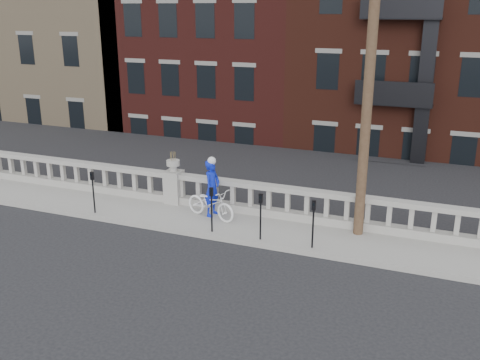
% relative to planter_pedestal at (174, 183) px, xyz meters
% --- Properties ---
extents(ground, '(120.00, 120.00, 0.00)m').
position_rel_planter_pedestal_xyz_m(ground, '(0.00, -3.95, -0.83)').
color(ground, black).
rests_on(ground, ground).
extents(sidewalk, '(32.00, 2.20, 0.15)m').
position_rel_planter_pedestal_xyz_m(sidewalk, '(0.00, -0.95, -0.76)').
color(sidewalk, gray).
rests_on(sidewalk, ground).
extents(balustrade, '(28.00, 0.34, 1.03)m').
position_rel_planter_pedestal_xyz_m(balustrade, '(0.00, 0.00, -0.19)').
color(balustrade, gray).
rests_on(balustrade, sidewalk).
extents(planter_pedestal, '(0.55, 0.55, 1.76)m').
position_rel_planter_pedestal_xyz_m(planter_pedestal, '(0.00, 0.00, 0.00)').
color(planter_pedestal, gray).
rests_on(planter_pedestal, sidewalk).
extents(lower_level, '(80.00, 44.00, 20.80)m').
position_rel_planter_pedestal_xyz_m(lower_level, '(0.56, 19.09, 1.80)').
color(lower_level, '#605E59').
rests_on(lower_level, ground).
extents(utility_pole, '(1.60, 0.28, 10.00)m').
position_rel_planter_pedestal_xyz_m(utility_pole, '(6.20, -0.35, 4.41)').
color(utility_pole, '#422D1E').
rests_on(utility_pole, sidewalk).
extents(parking_meter_b, '(0.10, 0.09, 1.36)m').
position_rel_planter_pedestal_xyz_m(parking_meter_b, '(-1.90, -1.80, 0.17)').
color(parking_meter_b, black).
rests_on(parking_meter_b, sidewalk).
extents(parking_meter_c, '(0.10, 0.09, 1.36)m').
position_rel_planter_pedestal_xyz_m(parking_meter_c, '(2.21, -1.80, 0.17)').
color(parking_meter_c, black).
rests_on(parking_meter_c, sidewalk).
extents(parking_meter_d, '(0.10, 0.09, 1.36)m').
position_rel_planter_pedestal_xyz_m(parking_meter_d, '(3.71, -1.80, 0.17)').
color(parking_meter_d, black).
rests_on(parking_meter_d, sidewalk).
extents(parking_meter_e, '(0.10, 0.09, 1.36)m').
position_rel_planter_pedestal_xyz_m(parking_meter_e, '(5.21, -1.80, 0.17)').
color(parking_meter_e, black).
rests_on(parking_meter_e, sidewalk).
extents(bicycle, '(1.92, 1.11, 0.96)m').
position_rel_planter_pedestal_xyz_m(bicycle, '(1.72, -0.82, -0.20)').
color(bicycle, white).
rests_on(bicycle, sidewalk).
extents(cyclist, '(0.49, 0.69, 1.80)m').
position_rel_planter_pedestal_xyz_m(cyclist, '(1.67, -0.59, 0.22)').
color(cyclist, '#0C1EBD').
rests_on(cyclist, sidewalk).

